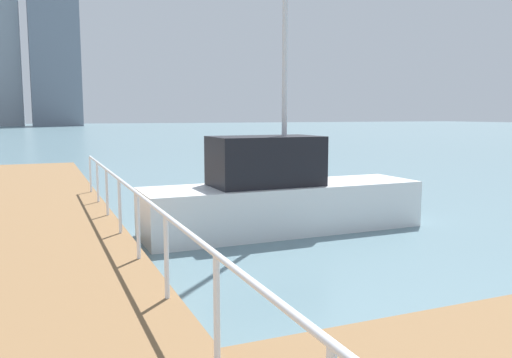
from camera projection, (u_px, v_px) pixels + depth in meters
ground_plane at (192, 197)px, 16.84m from camera, size 300.00×300.00×0.00m
boardwalk_railing at (260, 315)px, 3.68m from camera, size 0.06×25.31×1.08m
moored_boat_4 at (280, 196)px, 11.86m from camera, size 6.52×1.78×8.43m
skyline_tower_2 at (2, 58)px, 122.10m from camera, size 8.49×12.23×31.80m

